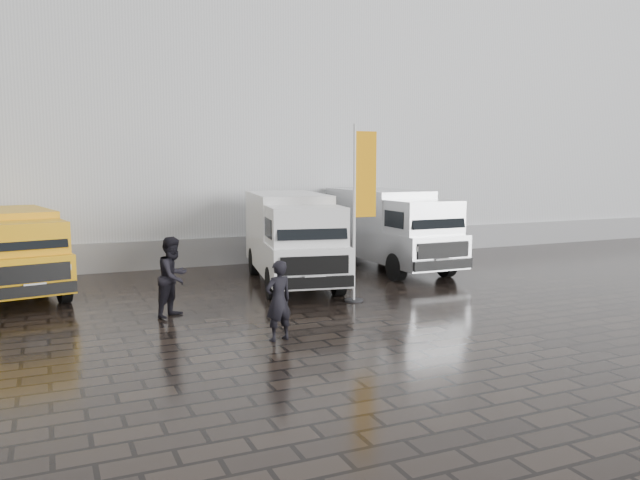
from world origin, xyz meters
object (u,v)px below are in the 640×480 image
object	(u,v)px
van_white	(292,239)
person_tent	(173,277)
van_silver	(390,230)
person_front	(278,301)
flagpole	(361,204)
van_yellow	(16,254)
wheelie_bin	(397,242)

from	to	relation	value
van_white	person_tent	size ratio (longest dim) A/B	3.27
van_white	van_silver	xyz separation A→B (m)	(4.03, 1.08, 0.01)
person_front	van_white	bearing A→B (deg)	-126.97
flagpole	person_tent	size ratio (longest dim) A/B	2.43
van_yellow	flagpole	size ratio (longest dim) A/B	1.10
flagpole	van_yellow	bearing A→B (deg)	152.67
van_yellow	person_tent	xyz separation A→B (m)	(3.49, -4.07, -0.22)
van_white	person_tent	bearing A→B (deg)	-135.73
person_front	person_tent	distance (m)	3.31
van_yellow	person_tent	bearing A→B (deg)	-60.28
van_silver	wheelie_bin	xyz separation A→B (m)	(1.97, 2.83, -0.84)
wheelie_bin	person_front	distance (m)	12.74
flagpole	person_tent	bearing A→B (deg)	177.27
van_white	van_silver	bearing A→B (deg)	25.70
van_white	wheelie_bin	xyz separation A→B (m)	(6.00, 3.91, -0.84)
van_white	flagpole	xyz separation A→B (m)	(0.79, -2.92, 1.21)
van_white	van_silver	size ratio (longest dim) A/B	1.00
van_white	flagpole	bearing A→B (deg)	-64.18
person_front	van_yellow	bearing A→B (deg)	-67.19
person_tent	person_front	bearing A→B (deg)	-105.70
van_silver	wheelie_bin	distance (m)	3.55
van_yellow	van_white	distance (m)	7.66
flagpole	person_front	world-z (taller)	flagpole
van_yellow	van_white	xyz separation A→B (m)	(7.54, -1.39, 0.18)
van_silver	flagpole	distance (m)	5.28
person_front	van_silver	bearing A→B (deg)	-147.36
van_silver	person_tent	xyz separation A→B (m)	(-8.07, -3.76, -0.40)
person_front	person_tent	world-z (taller)	person_tent
van_yellow	person_front	size ratio (longest dim) A/B	3.06
van_white	flagpole	distance (m)	3.25
van_silver	flagpole	world-z (taller)	flagpole
van_yellow	van_silver	world-z (taller)	van_silver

